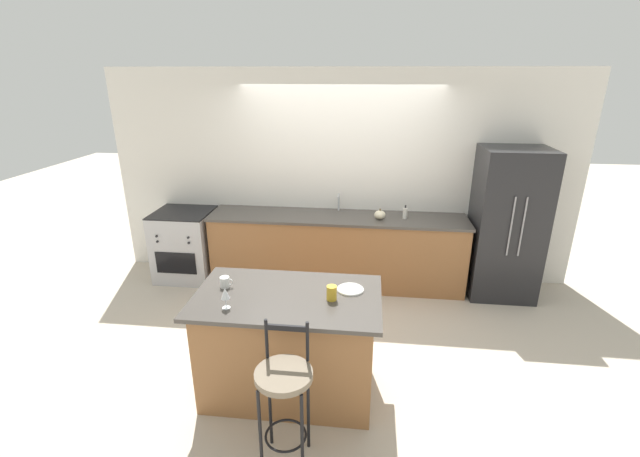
% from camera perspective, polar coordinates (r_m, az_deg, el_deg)
% --- Properties ---
extents(ground_plane, '(18.00, 18.00, 0.00)m').
position_cam_1_polar(ground_plane, '(5.44, 1.86, -8.90)').
color(ground_plane, beige).
extents(wall_back, '(6.00, 0.07, 2.70)m').
position_cam_1_polar(wall_back, '(5.60, 2.64, 6.84)').
color(wall_back, silver).
rests_on(wall_back, ground_plane).
extents(back_counter, '(3.25, 0.68, 0.93)m').
position_cam_1_polar(back_counter, '(5.57, 2.25, -2.79)').
color(back_counter, '#936038').
rests_on(back_counter, ground_plane).
extents(sink_faucet, '(0.02, 0.13, 0.22)m').
position_cam_1_polar(sink_faucet, '(5.55, 2.50, 3.75)').
color(sink_faucet, '#ADAFB5').
rests_on(sink_faucet, back_counter).
extents(kitchen_island, '(1.52, 0.90, 0.94)m').
position_cam_1_polar(kitchen_island, '(3.76, -4.21, -15.07)').
color(kitchen_island, '#936038').
rests_on(kitchen_island, ground_plane).
extents(refrigerator, '(0.77, 0.71, 1.83)m').
position_cam_1_polar(refrigerator, '(5.61, 23.60, 0.55)').
color(refrigerator, '#232326').
rests_on(refrigerator, ground_plane).
extents(oven_range, '(0.74, 0.71, 0.92)m').
position_cam_1_polar(oven_range, '(6.02, -17.43, -2.03)').
color(oven_range, '#B7B7BC').
rests_on(oven_range, ground_plane).
extents(bar_stool_near, '(0.39, 0.39, 1.08)m').
position_cam_1_polar(bar_stool_near, '(3.09, -4.77, -20.63)').
color(bar_stool_near, black).
rests_on(bar_stool_near, ground_plane).
extents(dinner_plate, '(0.22, 0.22, 0.02)m').
position_cam_1_polar(dinner_plate, '(3.59, 4.07, -8.07)').
color(dinner_plate, white).
rests_on(dinner_plate, kitchen_island).
extents(wine_glass, '(0.07, 0.07, 0.17)m').
position_cam_1_polar(wine_glass, '(3.35, -12.53, -8.52)').
color(wine_glass, white).
rests_on(wine_glass, kitchen_island).
extents(coffee_mug, '(0.11, 0.08, 0.09)m').
position_cam_1_polar(coffee_mug, '(3.70, -12.53, -6.99)').
color(coffee_mug, white).
rests_on(coffee_mug, kitchen_island).
extents(tumbler_cup, '(0.08, 0.08, 0.12)m').
position_cam_1_polar(tumbler_cup, '(3.42, 1.56, -8.58)').
color(tumbler_cup, gold).
rests_on(tumbler_cup, kitchen_island).
extents(pumpkin_decoration, '(0.14, 0.14, 0.13)m').
position_cam_1_polar(pumpkin_decoration, '(5.31, 7.99, 1.83)').
color(pumpkin_decoration, beige).
rests_on(pumpkin_decoration, back_counter).
extents(soap_bottle, '(0.06, 0.06, 0.17)m').
position_cam_1_polar(soap_bottle, '(5.37, 11.28, 2.05)').
color(soap_bottle, silver).
rests_on(soap_bottle, back_counter).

